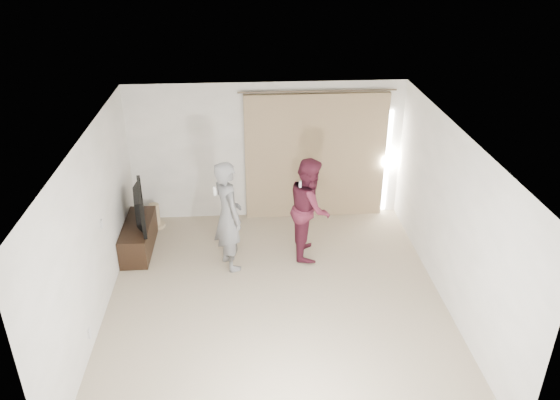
% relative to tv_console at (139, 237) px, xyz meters
% --- Properties ---
extents(floor, '(5.50, 5.50, 0.00)m').
position_rel_tv_console_xyz_m(floor, '(2.27, -1.62, -0.25)').
color(floor, tan).
rests_on(floor, ground).
extents(wall_back, '(5.00, 0.04, 2.60)m').
position_rel_tv_console_xyz_m(wall_back, '(2.27, 1.13, 1.05)').
color(wall_back, white).
rests_on(wall_back, ground).
extents(wall_left, '(0.04, 5.50, 2.60)m').
position_rel_tv_console_xyz_m(wall_left, '(-0.23, -1.62, 1.05)').
color(wall_left, white).
rests_on(wall_left, ground).
extents(ceiling, '(5.00, 5.50, 0.01)m').
position_rel_tv_console_xyz_m(ceiling, '(2.27, -1.62, 2.35)').
color(ceiling, silver).
rests_on(ceiling, wall_back).
extents(curtain, '(2.80, 0.11, 2.46)m').
position_rel_tv_console_xyz_m(curtain, '(3.18, 1.06, 0.95)').
color(curtain, tan).
rests_on(curtain, ground).
extents(tv_console, '(0.45, 1.31, 0.50)m').
position_rel_tv_console_xyz_m(tv_console, '(0.00, 0.00, 0.00)').
color(tv_console, black).
rests_on(tv_console, ground).
extents(tv, '(0.37, 1.13, 0.65)m').
position_rel_tv_console_xyz_m(tv, '(0.00, 0.00, 0.57)').
color(tv, black).
rests_on(tv, tv_console).
extents(scratching_post, '(0.35, 0.35, 0.46)m').
position_rel_tv_console_xyz_m(scratching_post, '(0.17, 0.78, -0.07)').
color(scratching_post, tan).
rests_on(scratching_post, ground).
extents(person_man, '(0.68, 0.80, 1.85)m').
position_rel_tv_console_xyz_m(person_man, '(1.57, -0.60, 0.67)').
color(person_man, slate).
rests_on(person_man, ground).
extents(person_woman, '(0.71, 0.89, 1.74)m').
position_rel_tv_console_xyz_m(person_woman, '(2.91, -0.30, 0.62)').
color(person_woman, '#561B2C').
rests_on(person_woman, ground).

